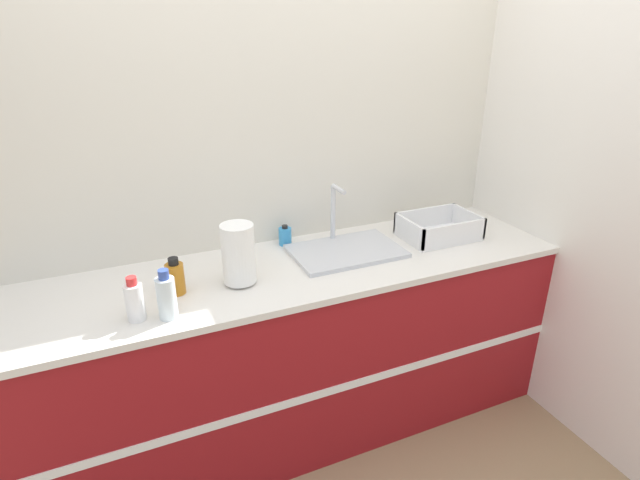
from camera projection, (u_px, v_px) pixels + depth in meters
name	position (u px, v px, depth m)	size (l,w,h in m)	color
ground_plane	(323.00, 468.00, 2.32)	(12.00, 12.00, 0.00)	#937A56
wall_back	(267.00, 161.00, 2.36)	(4.89, 0.06, 2.60)	beige
wall_right	(527.00, 151.00, 2.54)	(0.06, 2.63, 2.60)	silver
counter_cabinet	(297.00, 350.00, 2.40)	(2.51, 0.66, 0.90)	maroon
sink	(345.00, 248.00, 2.35)	(0.51, 0.34, 0.30)	silver
paper_towel_roll	(238.00, 254.00, 2.03)	(0.14, 0.14, 0.26)	#4C4C51
dish_rack	(439.00, 230.00, 2.51)	(0.37, 0.26, 0.12)	white
bottle_white_spray	(135.00, 301.00, 1.79)	(0.07, 0.07, 0.17)	white
bottle_clear	(167.00, 297.00, 1.80)	(0.07, 0.07, 0.19)	silver
bottle_amber	(175.00, 278.00, 1.97)	(0.07, 0.07, 0.15)	#B26B19
soap_dispenser	(285.00, 236.00, 2.43)	(0.06, 0.06, 0.10)	#338CCC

